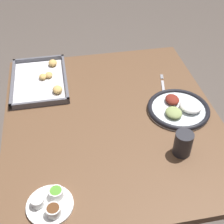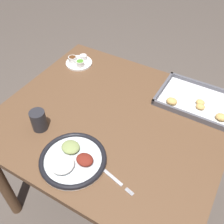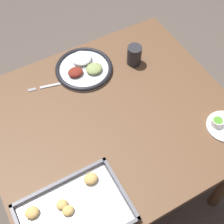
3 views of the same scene
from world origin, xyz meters
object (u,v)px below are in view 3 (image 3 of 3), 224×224
Objects in this scene: baking_tray at (73,211)px; drinking_cup at (134,55)px; fork at (52,85)px; dinner_plate at (84,68)px.

drinking_cup is (-0.55, -0.50, 0.04)m from baking_tray.
fork is at bearing -8.04° from drinking_cup.
fork is 0.50× the size of baking_tray.
dinner_plate reaches higher than fork.
dinner_plate is 0.66m from baking_tray.
dinner_plate is at bearing -119.35° from baking_tray.
drinking_cup reaches higher than baking_tray.
drinking_cup is at bearing -174.67° from fork.
dinner_plate is 0.71× the size of baking_tray.
baking_tray is at bearing 87.96° from fork.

